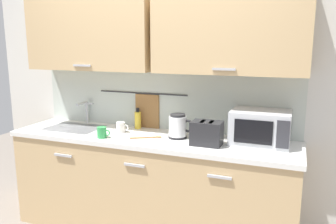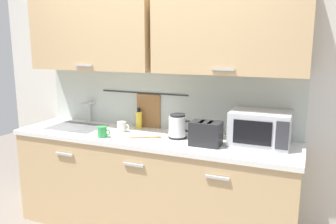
{
  "view_description": "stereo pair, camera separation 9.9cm",
  "coord_description": "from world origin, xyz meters",
  "px_view_note": "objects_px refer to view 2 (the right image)",
  "views": [
    {
      "loc": [
        1.17,
        -2.32,
        1.69
      ],
      "look_at": [
        0.16,
        0.33,
        1.12
      ],
      "focal_mm": 36.47,
      "sensor_mm": 36.0,
      "label": 1
    },
    {
      "loc": [
        1.26,
        -2.29,
        1.69
      ],
      "look_at": [
        0.16,
        0.33,
        1.12
      ],
      "focal_mm": 36.47,
      "sensor_mm": 36.0,
      "label": 2
    }
  ],
  "objects_px": {
    "electric_kettle": "(178,126)",
    "mug_near_sink": "(102,132)",
    "toaster": "(206,133)",
    "wooden_spoon": "(150,137)",
    "mug_by_kettle": "(122,127)",
    "dish_soap_bottle": "(139,119)",
    "microwave": "(260,128)"
  },
  "relations": [
    {
      "from": "microwave",
      "to": "electric_kettle",
      "type": "relative_size",
      "value": 2.03
    },
    {
      "from": "dish_soap_bottle",
      "to": "mug_near_sink",
      "type": "distance_m",
      "value": 0.43
    },
    {
      "from": "dish_soap_bottle",
      "to": "mug_by_kettle",
      "type": "xyz_separation_m",
      "value": [
        -0.08,
        -0.19,
        -0.04
      ]
    },
    {
      "from": "microwave",
      "to": "mug_by_kettle",
      "type": "height_order",
      "value": "microwave"
    },
    {
      "from": "toaster",
      "to": "mug_by_kettle",
      "type": "distance_m",
      "value": 0.83
    },
    {
      "from": "electric_kettle",
      "to": "mug_near_sink",
      "type": "distance_m",
      "value": 0.65
    },
    {
      "from": "mug_near_sink",
      "to": "wooden_spoon",
      "type": "height_order",
      "value": "mug_near_sink"
    },
    {
      "from": "mug_by_kettle",
      "to": "dish_soap_bottle",
      "type": "bearing_deg",
      "value": 67.81
    },
    {
      "from": "dish_soap_bottle",
      "to": "microwave",
      "type": "bearing_deg",
      "value": -5.35
    },
    {
      "from": "mug_near_sink",
      "to": "mug_by_kettle",
      "type": "height_order",
      "value": "same"
    },
    {
      "from": "electric_kettle",
      "to": "toaster",
      "type": "distance_m",
      "value": 0.3
    },
    {
      "from": "dish_soap_bottle",
      "to": "toaster",
      "type": "height_order",
      "value": "dish_soap_bottle"
    },
    {
      "from": "dish_soap_bottle",
      "to": "wooden_spoon",
      "type": "xyz_separation_m",
      "value": [
        0.24,
        -0.27,
        -0.08
      ]
    },
    {
      "from": "electric_kettle",
      "to": "toaster",
      "type": "bearing_deg",
      "value": -21.3
    },
    {
      "from": "dish_soap_bottle",
      "to": "toaster",
      "type": "distance_m",
      "value": 0.8
    },
    {
      "from": "microwave",
      "to": "mug_near_sink",
      "type": "xyz_separation_m",
      "value": [
        -1.28,
        -0.3,
        -0.09
      ]
    },
    {
      "from": "mug_near_sink",
      "to": "toaster",
      "type": "distance_m",
      "value": 0.89
    },
    {
      "from": "mug_by_kettle",
      "to": "wooden_spoon",
      "type": "relative_size",
      "value": 0.47
    },
    {
      "from": "microwave",
      "to": "electric_kettle",
      "type": "distance_m",
      "value": 0.67
    },
    {
      "from": "toaster",
      "to": "wooden_spoon",
      "type": "distance_m",
      "value": 0.51
    },
    {
      "from": "electric_kettle",
      "to": "mug_near_sink",
      "type": "height_order",
      "value": "electric_kettle"
    },
    {
      "from": "electric_kettle",
      "to": "mug_near_sink",
      "type": "relative_size",
      "value": 1.89
    },
    {
      "from": "microwave",
      "to": "mug_near_sink",
      "type": "bearing_deg",
      "value": -166.61
    },
    {
      "from": "microwave",
      "to": "electric_kettle",
      "type": "bearing_deg",
      "value": -173.64
    },
    {
      "from": "mug_by_kettle",
      "to": "wooden_spoon",
      "type": "distance_m",
      "value": 0.33
    },
    {
      "from": "mug_by_kettle",
      "to": "wooden_spoon",
      "type": "height_order",
      "value": "mug_by_kettle"
    },
    {
      "from": "microwave",
      "to": "wooden_spoon",
      "type": "xyz_separation_m",
      "value": [
        -0.89,
        -0.16,
        -0.13
      ]
    },
    {
      "from": "dish_soap_bottle",
      "to": "mug_by_kettle",
      "type": "relative_size",
      "value": 1.63
    },
    {
      "from": "toaster",
      "to": "mug_by_kettle",
      "type": "bearing_deg",
      "value": 173.09
    },
    {
      "from": "dish_soap_bottle",
      "to": "electric_kettle",
      "type": "bearing_deg",
      "value": -21.15
    },
    {
      "from": "electric_kettle",
      "to": "mug_by_kettle",
      "type": "bearing_deg",
      "value": -179.13
    },
    {
      "from": "toaster",
      "to": "wooden_spoon",
      "type": "relative_size",
      "value": 1.0
    }
  ]
}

